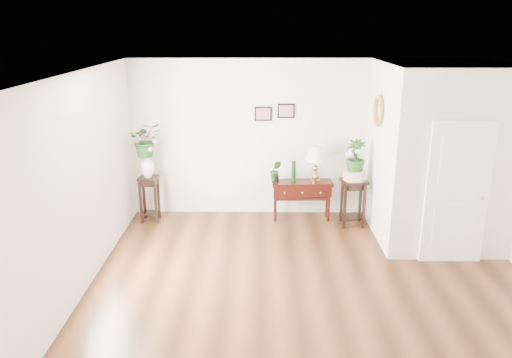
{
  "coord_description": "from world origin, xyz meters",
  "views": [
    {
      "loc": [
        -0.72,
        -5.95,
        3.37
      ],
      "look_at": [
        -0.77,
        1.3,
        1.1
      ],
      "focal_mm": 35.0,
      "sensor_mm": 36.0,
      "label": 1
    }
  ],
  "objects_px": {
    "console_table": "(302,200)",
    "table_lamp": "(316,162)",
    "plant_stand_a": "(150,199)",
    "plant_stand_b": "(353,202)"
  },
  "relations": [
    {
      "from": "plant_stand_a",
      "to": "plant_stand_b",
      "type": "relative_size",
      "value": 0.99
    },
    {
      "from": "console_table",
      "to": "plant_stand_a",
      "type": "xyz_separation_m",
      "value": [
        -2.69,
        -0.09,
        0.05
      ]
    },
    {
      "from": "table_lamp",
      "to": "plant_stand_a",
      "type": "distance_m",
      "value": 2.99
    },
    {
      "from": "table_lamp",
      "to": "plant_stand_a",
      "type": "xyz_separation_m",
      "value": [
        -2.92,
        -0.09,
        -0.65
      ]
    },
    {
      "from": "table_lamp",
      "to": "plant_stand_b",
      "type": "bearing_deg",
      "value": -22.42
    },
    {
      "from": "console_table",
      "to": "plant_stand_a",
      "type": "bearing_deg",
      "value": 179.82
    },
    {
      "from": "plant_stand_a",
      "to": "table_lamp",
      "type": "bearing_deg",
      "value": 1.73
    },
    {
      "from": "console_table",
      "to": "table_lamp",
      "type": "bearing_deg",
      "value": -2.05
    },
    {
      "from": "plant_stand_b",
      "to": "console_table",
      "type": "bearing_deg",
      "value": 163.17
    },
    {
      "from": "console_table",
      "to": "plant_stand_b",
      "type": "height_order",
      "value": "plant_stand_b"
    }
  ]
}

